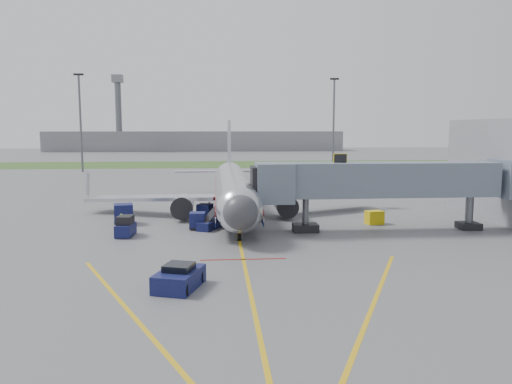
{
  "coord_description": "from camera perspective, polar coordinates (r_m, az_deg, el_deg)",
  "views": [
    {
      "loc": [
        -1.84,
        -37.83,
        9.05
      ],
      "look_at": [
        1.86,
        8.03,
        3.2
      ],
      "focal_mm": 35.0,
      "sensor_mm": 36.0,
      "label": 1
    }
  ],
  "objects": [
    {
      "name": "grass_strip",
      "position": [
        128.16,
        -3.78,
        3.18
      ],
      "size": [
        300.0,
        25.0,
        0.01
      ],
      "primitive_type": "cube",
      "color": "#2D4C1E",
      "rests_on": "ground"
    },
    {
      "name": "light_mast_right",
      "position": [
        115.99,
        8.86,
        8.01
      ],
      "size": [
        2.0,
        0.44,
        20.4
      ],
      "color": "#595B60",
      "rests_on": "ground"
    },
    {
      "name": "apron_markings",
      "position": [
        31.8,
        -1.12,
        -9.28
      ],
      "size": [
        21.52,
        50.0,
        0.01
      ],
      "color": "gold",
      "rests_on": "ground"
    },
    {
      "name": "ground_power_cart",
      "position": [
        48.97,
        13.38,
        -2.85
      ],
      "size": [
        1.8,
        1.4,
        1.28
      ],
      "color": "#DEBB0D",
      "rests_on": "ground"
    },
    {
      "name": "distant_terminal",
      "position": [
        208.05,
        -6.89,
        5.8
      ],
      "size": [
        120.0,
        14.0,
        8.0
      ],
      "primitive_type": "cube",
      "color": "slate",
      "rests_on": "ground"
    },
    {
      "name": "baggage_cart_a",
      "position": [
        45.51,
        -6.71,
        -3.27
      ],
      "size": [
        1.47,
        1.47,
        1.53
      ],
      "color": "#0D1439",
      "rests_on": "ground"
    },
    {
      "name": "jet_bridge",
      "position": [
        45.51,
        14.26,
        1.25
      ],
      "size": [
        25.3,
        4.0,
        6.9
      ],
      "color": "slate",
      "rests_on": "ground"
    },
    {
      "name": "belt_loader",
      "position": [
        45.63,
        -5.35,
        -3.65
      ],
      "size": [
        2.39,
        3.76,
        1.8
      ],
      "color": "#0D1439",
      "rests_on": "ground"
    },
    {
      "name": "baggage_tug",
      "position": [
        43.74,
        -14.69,
        -3.91
      ],
      "size": [
        1.5,
        2.59,
        1.74
      ],
      "color": "#0D1439",
      "rests_on": "ground"
    },
    {
      "name": "baggage_cart_c",
      "position": [
        50.76,
        -5.86,
        -2.19
      ],
      "size": [
        1.79,
        1.79,
        1.49
      ],
      "color": "#0D1439",
      "rests_on": "ground"
    },
    {
      "name": "ground",
      "position": [
        38.94,
        -1.79,
        -6.2
      ],
      "size": [
        400.0,
        400.0,
        0.0
      ],
      "primitive_type": "plane",
      "color": "#565659",
      "rests_on": "ground"
    },
    {
      "name": "ramp_worker",
      "position": [
        45.6,
        -15.06,
        -3.42
      ],
      "size": [
        0.65,
        0.7,
        1.61
      ],
      "primitive_type": "imported",
      "rotation": [
        0.0,
        0.0,
        0.95
      ],
      "color": "#8BD919",
      "rests_on": "ground"
    },
    {
      "name": "pushback_tug",
      "position": [
        29.19,
        -8.78,
        -9.68
      ],
      "size": [
        3.03,
        3.88,
        1.42
      ],
      "color": "#0D1439",
      "rests_on": "ground"
    },
    {
      "name": "light_mast_left",
      "position": [
        111.46,
        -19.42,
        7.73
      ],
      "size": [
        2.0,
        0.44,
        20.4
      ],
      "color": "#595B60",
      "rests_on": "ground"
    },
    {
      "name": "control_tower",
      "position": [
        206.56,
        -15.45,
        9.28
      ],
      "size": [
        4.0,
        4.0,
        30.0
      ],
      "color": "#595B60",
      "rests_on": "ground"
    },
    {
      "name": "airliner",
      "position": [
        53.5,
        -2.6,
        0.36
      ],
      "size": [
        32.1,
        35.67,
        10.25
      ],
      "color": "silver",
      "rests_on": "ground"
    },
    {
      "name": "baggage_cart_b",
      "position": [
        49.23,
        -14.9,
        -2.43
      ],
      "size": [
        2.11,
        2.11,
        1.93
      ],
      "color": "#0D1439",
      "rests_on": "ground"
    }
  ]
}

